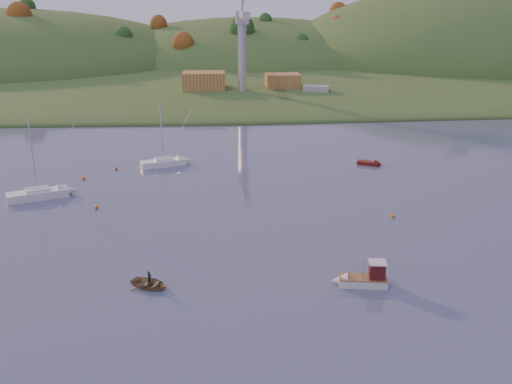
{
  "coord_description": "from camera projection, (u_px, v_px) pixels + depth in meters",
  "views": [
    {
      "loc": [
        -6.29,
        -28.45,
        25.91
      ],
      "look_at": [
        -1.03,
        37.69,
        3.09
      ],
      "focal_mm": 40.0,
      "sensor_mm": 36.0,
      "label": 1
    }
  ],
  "objects": [
    {
      "name": "paddler",
      "position": [
        150.0,
        281.0,
        53.34
      ],
      "size": [
        0.54,
        0.61,
        1.41
      ],
      "primitive_type": "imported",
      "rotation": [
        0.0,
        0.0,
        1.07
      ],
      "color": "black",
      "rests_on": "ground"
    },
    {
      "name": "hill_center",
      "position": [
        250.0,
        63.0,
        234.43
      ],
      "size": [
        140.0,
        120.0,
        36.0
      ],
      "primitive_type": "ellipsoid",
      "color": "#304E1F",
      "rests_on": "ground"
    },
    {
      "name": "work_vessel",
      "position": [
        316.0,
        96.0,
        148.06
      ],
      "size": [
        16.64,
        10.09,
        4.03
      ],
      "rotation": [
        0.0,
        0.0,
        -0.31
      ],
      "color": "slate",
      "rests_on": "ground"
    },
    {
      "name": "buoy_3",
      "position": [
        116.0,
        168.0,
        89.89
      ],
      "size": [
        0.5,
        0.5,
        0.5
      ],
      "primitive_type": "sphere",
      "color": "orange",
      "rests_on": "ground"
    },
    {
      "name": "buoy_1",
      "position": [
        393.0,
        216.0,
        70.39
      ],
      "size": [
        0.5,
        0.5,
        0.5
      ],
      "primitive_type": "sphere",
      "color": "orange",
      "rests_on": "ground"
    },
    {
      "name": "shed_east",
      "position": [
        283.0,
        81.0,
        152.15
      ],
      "size": [
        9.0,
        7.0,
        4.0
      ],
      "primitive_type": "cube",
      "color": "#935E31",
      "rests_on": "wharf"
    },
    {
      "name": "hillside_trees",
      "position": [
        227.0,
        71.0,
        210.11
      ],
      "size": [
        280.0,
        50.0,
        32.0
      ],
      "primitive_type": null,
      "color": "#244819",
      "rests_on": "ground"
    },
    {
      "name": "hill_right",
      "position": [
        465.0,
        65.0,
        226.66
      ],
      "size": [
        150.0,
        130.0,
        60.0
      ],
      "primitive_type": "ellipsoid",
      "color": "#304E1F",
      "rests_on": "ground"
    },
    {
      "name": "sailboat_near",
      "position": [
        38.0,
        194.0,
        76.85
      ],
      "size": [
        8.21,
        5.02,
        10.94
      ],
      "rotation": [
        0.0,
        0.0,
        0.36
      ],
      "color": "silver",
      "rests_on": "ground"
    },
    {
      "name": "red_tender",
      "position": [
        373.0,
        164.0,
        92.2
      ],
      "size": [
        4.18,
        3.04,
        1.36
      ],
      "rotation": [
        0.0,
        0.0,
        -0.47
      ],
      "color": "#57130C",
      "rests_on": "ground"
    },
    {
      "name": "buoy_4",
      "position": [
        96.0,
        207.0,
        73.26
      ],
      "size": [
        0.5,
        0.5,
        0.5
      ],
      "primitive_type": "sphere",
      "color": "orange",
      "rests_on": "ground"
    },
    {
      "name": "fishing_boat",
      "position": [
        359.0,
        278.0,
        53.71
      ],
      "size": [
        5.44,
        2.42,
        3.35
      ],
      "rotation": [
        0.0,
        0.0,
        2.99
      ],
      "color": "silver",
      "rests_on": "ground"
    },
    {
      "name": "dock_crane",
      "position": [
        242.0,
        33.0,
        141.89
      ],
      "size": [
        3.2,
        28.0,
        20.3
      ],
      "color": "#B7B7BC",
      "rests_on": "wharf"
    },
    {
      "name": "shore_slope",
      "position": [
        229.0,
        78.0,
        191.26
      ],
      "size": [
        640.0,
        150.0,
        7.0
      ],
      "primitive_type": "ellipsoid",
      "color": "#304E1F",
      "rests_on": "ground"
    },
    {
      "name": "shed_west",
      "position": [
        204.0,
        81.0,
        149.51
      ],
      "size": [
        11.0,
        8.0,
        4.8
      ],
      "primitive_type": "cube",
      "color": "#935E31",
      "rests_on": "wharf"
    },
    {
      "name": "wharf",
      "position": [
        253.0,
        95.0,
        150.71
      ],
      "size": [
        42.0,
        16.0,
        2.4
      ],
      "primitive_type": "cube",
      "color": "slate",
      "rests_on": "ground"
    },
    {
      "name": "canoe",
      "position": [
        150.0,
        284.0,
        53.44
      ],
      "size": [
        4.59,
        4.16,
        0.78
      ],
      "primitive_type": "imported",
      "rotation": [
        0.0,
        0.0,
        1.07
      ],
      "color": "#8F764E",
      "rests_on": "ground"
    },
    {
      "name": "far_shore",
      "position": [
        224.0,
        58.0,
        252.53
      ],
      "size": [
        620.0,
        220.0,
        1.5
      ],
      "primitive_type": "cube",
      "color": "#304E1F",
      "rests_on": "ground"
    },
    {
      "name": "sailboat_far",
      "position": [
        163.0,
        162.0,
        91.7
      ],
      "size": [
        7.52,
        4.4,
        10.0
      ],
      "rotation": [
        0.0,
        0.0,
        0.33
      ],
      "color": "white",
      "rests_on": "ground"
    },
    {
      "name": "buoy_2",
      "position": [
        83.0,
        178.0,
        85.07
      ],
      "size": [
        0.5,
        0.5,
        0.5
      ],
      "primitive_type": "sphere",
      "color": "orange",
      "rests_on": "ground"
    }
  ]
}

